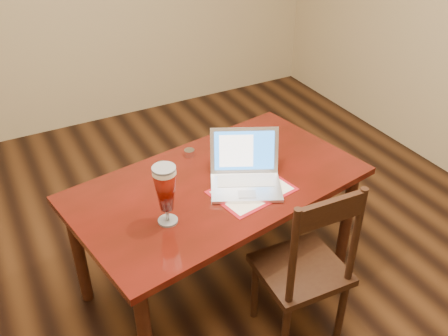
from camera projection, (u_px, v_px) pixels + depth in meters
ground at (217, 298)px, 2.91m from camera, size 5.00×5.00×0.00m
dining_table at (217, 194)px, 2.67m from camera, size 1.66×1.12×1.03m
dining_chair at (305, 269)px, 2.47m from camera, size 0.44×0.42×0.98m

